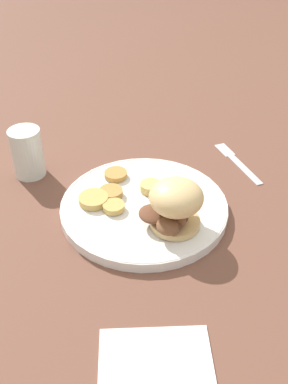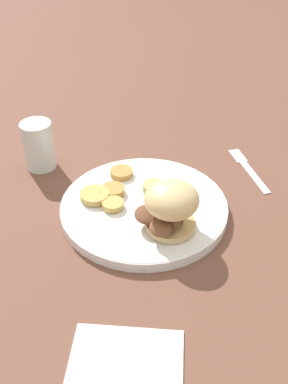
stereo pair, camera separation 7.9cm
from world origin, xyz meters
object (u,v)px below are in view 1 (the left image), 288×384
(dinner_plate, at_px, (144,207))
(drinking_glass, at_px, (27,153))
(sandwich, at_px, (174,205))
(fork, at_px, (238,162))

(dinner_plate, bearing_deg, drinking_glass, -82.66)
(sandwich, height_order, drinking_glass, sandwich)
(sandwich, bearing_deg, fork, -178.43)
(sandwich, xyz_separation_m, drinking_glass, (0.01, -0.34, -0.02))
(sandwich, height_order, fork, sandwich)
(dinner_plate, xyz_separation_m, sandwich, (0.02, 0.08, 0.05))
(sandwich, bearing_deg, dinner_plate, -105.79)
(dinner_plate, xyz_separation_m, fork, (-0.25, 0.07, -0.01))
(sandwich, relative_size, drinking_glass, 1.11)
(dinner_plate, distance_m, drinking_glass, 0.26)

